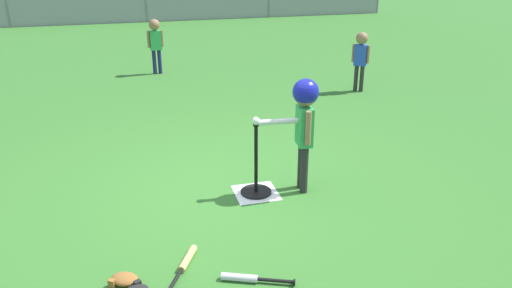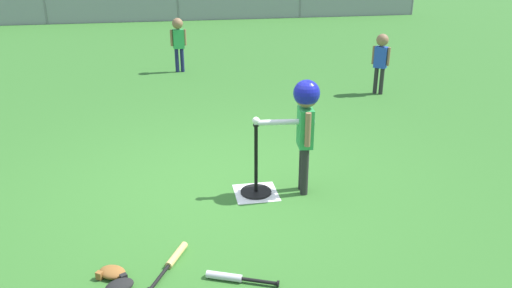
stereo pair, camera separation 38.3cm
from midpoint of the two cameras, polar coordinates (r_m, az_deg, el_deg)
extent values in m
plane|color=#336B28|center=(5.37, -1.97, -4.93)|extent=(60.00, 60.00, 0.00)
cube|color=white|center=(5.25, 2.10, -5.56)|extent=(0.44, 0.44, 0.01)
cylinder|color=black|center=(5.24, 2.10, -5.48)|extent=(0.32, 0.32, 0.03)
cylinder|color=black|center=(5.08, 2.16, -1.67)|extent=(0.04, 0.04, 0.74)
cylinder|color=black|center=(4.94, 2.22, 2.12)|extent=(0.06, 0.06, 0.02)
sphere|color=white|center=(4.93, 2.23, 2.64)|extent=(0.07, 0.07, 0.07)
cylinder|color=#262626|center=(5.16, 7.65, -3.12)|extent=(0.08, 0.08, 0.51)
cylinder|color=#262626|center=(5.26, 7.40, -2.60)|extent=(0.08, 0.08, 0.51)
cube|color=green|center=(5.03, 7.78, 1.84)|extent=(0.16, 0.24, 0.40)
cylinder|color=#8C6647|center=(4.89, 8.14, 1.58)|extent=(0.06, 0.06, 0.34)
cylinder|color=#8C6647|center=(5.16, 7.47, 2.69)|extent=(0.06, 0.06, 0.34)
sphere|color=#8C6647|center=(4.93, 7.97, 5.38)|extent=(0.23, 0.23, 0.23)
sphere|color=#141999|center=(4.92, 7.99, 5.70)|extent=(0.26, 0.26, 0.26)
cylinder|color=silver|center=(4.97, 5.45, 2.46)|extent=(0.60, 0.11, 0.06)
cylinder|color=#262626|center=(8.82, 15.26, 6.87)|extent=(0.07, 0.07, 0.45)
cylinder|color=#262626|center=(8.85, 14.63, 6.97)|extent=(0.07, 0.07, 0.45)
cube|color=#2347B7|center=(8.74, 15.20, 9.45)|extent=(0.23, 0.22, 0.35)
cylinder|color=#8C6647|center=(8.71, 16.02, 9.48)|extent=(0.05, 0.05, 0.30)
cylinder|color=#8C6647|center=(8.77, 14.43, 9.73)|extent=(0.05, 0.05, 0.30)
sphere|color=#8C6647|center=(8.69, 15.40, 11.28)|extent=(0.20, 0.20, 0.20)
cylinder|color=#191E4C|center=(10.10, -7.27, 9.41)|extent=(0.07, 0.07, 0.47)
cylinder|color=#191E4C|center=(10.09, -7.86, 9.36)|extent=(0.07, 0.07, 0.47)
cube|color=green|center=(10.01, -7.69, 11.70)|extent=(0.22, 0.15, 0.36)
cylinder|color=#8C6647|center=(10.03, -6.95, 11.90)|extent=(0.05, 0.05, 0.31)
cylinder|color=#8C6647|center=(9.99, -8.44, 11.79)|extent=(0.05, 0.05, 0.31)
sphere|color=#8C6647|center=(9.96, -7.78, 13.37)|extent=(0.21, 0.21, 0.21)
cylinder|color=silver|center=(4.02, -0.82, -14.82)|extent=(0.28, 0.16, 0.06)
cylinder|color=black|center=(3.97, 3.30, -15.33)|extent=(0.27, 0.13, 0.03)
cylinder|color=black|center=(3.96, 5.39, -15.55)|extent=(0.03, 0.05, 0.05)
cylinder|color=#DBB266|center=(4.27, -6.38, -12.43)|extent=(0.20, 0.31, 0.06)
cylinder|color=black|center=(4.04, -8.16, -14.82)|extent=(0.17, 0.29, 0.03)
ellipsoid|color=black|center=(4.00, -12.50, -15.49)|extent=(0.27, 0.24, 0.07)
cube|color=black|center=(4.08, -12.09, -14.67)|extent=(0.06, 0.06, 0.06)
ellipsoid|color=brown|center=(4.15, -13.37, -14.00)|extent=(0.27, 0.25, 0.07)
cube|color=brown|center=(4.14, -14.72, -14.27)|extent=(0.06, 0.06, 0.06)
cylinder|color=slate|center=(17.00, -22.21, 14.36)|extent=(0.06, 0.06, 1.15)
cylinder|color=slate|center=(16.68, -8.19, 15.59)|extent=(0.06, 0.06, 1.15)
cylinder|color=slate|center=(17.31, 5.68, 15.94)|extent=(0.06, 0.06, 1.15)
cube|color=gray|center=(16.68, -8.19, 15.59)|extent=(16.00, 0.01, 1.15)
camera|label=1|loc=(0.19, -87.81, 0.90)|focal=35.32mm
camera|label=2|loc=(0.19, 92.19, -0.90)|focal=35.32mm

